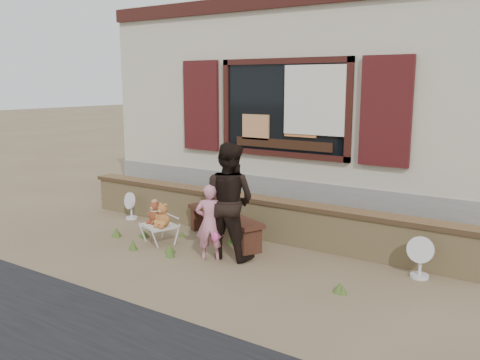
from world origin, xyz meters
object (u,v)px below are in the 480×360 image
Objects in this scene: teddy_bear_right at (163,214)px; adult at (229,201)px; bench at (224,221)px; folding_chair at (159,226)px; teddy_bear_left at (155,211)px; child at (210,222)px.

teddy_bear_right is 1.20m from adult.
teddy_bear_right is at bearing -108.98° from bench.
teddy_bear_left is (-0.13, 0.05, 0.21)m from folding_chair.
bench is 1.10m from teddy_bear_left.
folding_chair is 0.26m from teddy_bear_right.
bench is 0.97m from teddy_bear_right.
adult reaches higher than bench.
adult is at bearing -25.99° from bench.
child is (0.98, -0.12, 0.05)m from teddy_bear_right.
teddy_bear_left is 0.22× the size of adult.
teddy_bear_left is at bearing -122.73° from bench.
child is (1.25, -0.21, 0.06)m from teddy_bear_left.
folding_chair is 0.25m from teddy_bear_left.
teddy_bear_right is 0.23× the size of adult.
folding_chair is at bearing 180.00° from teddy_bear_right.
bench is 1.05× the size of adult.
adult reaches higher than teddy_bear_right.
folding_chair is 1.16m from child.
child is 0.41m from adult.
child reaches higher than folding_chair.
adult is at bearing -156.81° from child.
child reaches higher than bench.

